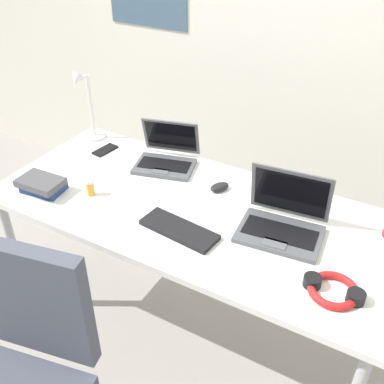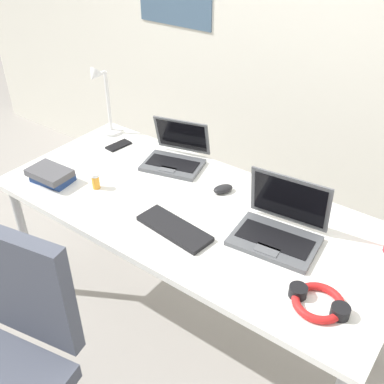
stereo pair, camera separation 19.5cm
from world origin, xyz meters
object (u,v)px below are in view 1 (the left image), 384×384
object	(u,v)px
laptop_mid_desk	(283,221)
laptop_back_left	(167,157)
desk_lamp	(86,106)
cell_phone	(105,150)
external_keyboard	(179,230)
computer_mouse	(220,187)
pill_bottle	(90,187)
book_stack	(42,185)
headphones	(333,290)

from	to	relation	value
laptop_mid_desk	laptop_back_left	xyz separation A→B (m)	(-0.69, 0.22, -0.01)
desk_lamp	cell_phone	distance (m)	0.25
external_keyboard	cell_phone	size ratio (longest dim) A/B	2.43
computer_mouse	desk_lamp	bearing A→B (deg)	-158.60
laptop_back_left	external_keyboard	xyz separation A→B (m)	(0.33, -0.43, -0.03)
laptop_mid_desk	pill_bottle	distance (m)	0.87
desk_lamp	book_stack	bearing A→B (deg)	-74.48
cell_phone	headphones	size ratio (longest dim) A/B	0.64
desk_lamp	laptop_back_left	bearing A→B (deg)	-2.30
laptop_mid_desk	computer_mouse	world-z (taller)	laptop_mid_desk
laptop_mid_desk	headphones	distance (m)	0.36
desk_lamp	computer_mouse	bearing A→B (deg)	-6.50
laptop_back_left	cell_phone	bearing A→B (deg)	-173.45
laptop_mid_desk	external_keyboard	bearing A→B (deg)	-149.96
laptop_back_left	book_stack	size ratio (longest dim) A/B	1.66
headphones	cell_phone	bearing A→B (deg)	162.65
computer_mouse	headphones	xyz separation A→B (m)	(0.63, -0.38, -0.00)
external_keyboard	computer_mouse	distance (m)	0.35
laptop_mid_desk	pill_bottle	bearing A→B (deg)	-168.12
cell_phone	laptop_mid_desk	bearing A→B (deg)	-2.61
cell_phone	pill_bottle	size ratio (longest dim) A/B	1.72
laptop_mid_desk	book_stack	world-z (taller)	laptop_mid_desk
computer_mouse	laptop_back_left	bearing A→B (deg)	-164.81
laptop_back_left	headphones	bearing A→B (deg)	-25.26
desk_lamp	book_stack	distance (m)	0.55
laptop_mid_desk	external_keyboard	xyz separation A→B (m)	(-0.36, -0.21, -0.04)
external_keyboard	cell_phone	world-z (taller)	external_keyboard
laptop_back_left	book_stack	world-z (taller)	laptop_back_left
cell_phone	book_stack	xyz separation A→B (m)	(-0.01, -0.44, 0.03)
pill_bottle	book_stack	bearing A→B (deg)	-157.63
laptop_mid_desk	headphones	size ratio (longest dim) A/B	1.67
laptop_mid_desk	cell_phone	xyz separation A→B (m)	(-1.05, 0.18, -0.04)
headphones	computer_mouse	bearing A→B (deg)	148.91
laptop_back_left	book_stack	xyz separation A→B (m)	(-0.37, -0.48, -0.01)
computer_mouse	external_keyboard	bearing A→B (deg)	-63.21
laptop_back_left	cell_phone	distance (m)	0.36
laptop_mid_desk	headphones	xyz separation A→B (m)	(0.27, -0.24, -0.03)
external_keyboard	laptop_back_left	bearing A→B (deg)	133.85
laptop_mid_desk	headphones	bearing A→B (deg)	-40.72
cell_phone	pill_bottle	xyz separation A→B (m)	(0.20, -0.36, 0.04)
laptop_back_left	cell_phone	xyz separation A→B (m)	(-0.36, -0.04, -0.04)
desk_lamp	laptop_mid_desk	size ratio (longest dim) A/B	1.12
computer_mouse	book_stack	size ratio (longest dim) A/B	0.46
headphones	pill_bottle	xyz separation A→B (m)	(-1.12, 0.06, 0.03)
desk_lamp	laptop_back_left	size ratio (longest dim) A/B	1.16
desk_lamp	headphones	distance (m)	1.56
desk_lamp	headphones	size ratio (longest dim) A/B	1.87
desk_lamp	laptop_back_left	distance (m)	0.53
laptop_back_left	headphones	world-z (taller)	laptop_back_left
book_stack	desk_lamp	bearing A→B (deg)	105.52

